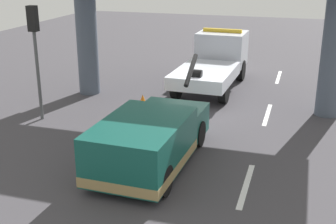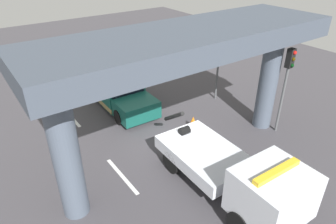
# 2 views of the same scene
# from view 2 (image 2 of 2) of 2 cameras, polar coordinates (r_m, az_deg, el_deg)

# --- Properties ---
(ground_plane) EXTENTS (60.00, 40.00, 0.10)m
(ground_plane) POSITION_cam_2_polar(r_m,az_deg,el_deg) (14.18, 1.75, -7.64)
(ground_plane) COLOR #423F44
(lane_stripe_west) EXTENTS (2.60, 0.16, 0.01)m
(lane_stripe_west) POSITION_cam_2_polar(r_m,az_deg,el_deg) (17.66, -17.83, -0.86)
(lane_stripe_west) COLOR silver
(lane_stripe_west) RESTS_ON ground
(lane_stripe_mid) EXTENTS (2.60, 0.16, 0.01)m
(lane_stripe_mid) POSITION_cam_2_polar(r_m,az_deg,el_deg) (12.98, -8.67, -11.84)
(lane_stripe_mid) COLOR silver
(lane_stripe_mid) RESTS_ON ground
(tow_truck_white) EXTENTS (7.29, 2.59, 2.46)m
(tow_truck_white) POSITION_cam_2_polar(r_m,az_deg,el_deg) (11.33, 13.30, -11.59)
(tow_truck_white) COLOR silver
(tow_truck_white) RESTS_ON ground
(towed_van_green) EXTENTS (5.26, 2.35, 1.58)m
(towed_van_green) POSITION_cam_2_polar(r_m,az_deg,el_deg) (17.85, -9.11, 3.44)
(towed_van_green) COLOR #145147
(towed_van_green) RESTS_ON ground
(overpass_structure) EXTENTS (3.60, 12.14, 5.81)m
(overpass_structure) POSITION_cam_2_polar(r_m,az_deg,el_deg) (11.38, 4.25, 10.69)
(overpass_structure) COLOR #4C5666
(overpass_structure) RESTS_ON ground
(traffic_light_near) EXTENTS (0.39, 0.32, 4.21)m
(traffic_light_near) POSITION_cam_2_polar(r_m,az_deg,el_deg) (17.88, 9.71, 11.36)
(traffic_light_near) COLOR #515456
(traffic_light_near) RESTS_ON ground
(traffic_light_far) EXTENTS (0.39, 0.32, 4.35)m
(traffic_light_far) POSITION_cam_2_polar(r_m,az_deg,el_deg) (15.21, 21.65, 6.81)
(traffic_light_far) COLOR #515456
(traffic_light_far) RESTS_ON ground
(traffic_cone_orange) EXTENTS (0.60, 0.60, 0.72)m
(traffic_cone_orange) POSITION_cam_2_polar(r_m,az_deg,el_deg) (15.65, 4.74, -2.06)
(traffic_cone_orange) COLOR orange
(traffic_cone_orange) RESTS_ON ground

